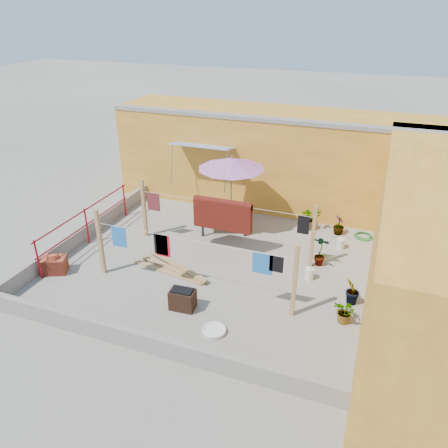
{
  "coord_description": "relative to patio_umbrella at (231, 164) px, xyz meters",
  "views": [
    {
      "loc": [
        3.86,
        -9.36,
        6.26
      ],
      "look_at": [
        0.22,
        0.3,
        1.1
      ],
      "focal_mm": 35.0,
      "sensor_mm": 36.0,
      "label": 1
    }
  ],
  "objects": [
    {
      "name": "ground",
      "position": [
        0.22,
        -2.08,
        -2.15
      ],
      "size": [
        80.0,
        80.0,
        0.0
      ],
      "primitive_type": "plane",
      "color": "#9E998E",
      "rests_on": "ground"
    },
    {
      "name": "wall_back",
      "position": [
        0.72,
        2.61,
        -0.54
      ],
      "size": [
        11.0,
        3.27,
        3.21
      ],
      "color": "gold",
      "rests_on": "ground"
    },
    {
      "name": "wall_right",
      "position": [
        5.42,
        -2.08,
        -0.55
      ],
      "size": [
        2.4,
        9.0,
        3.2
      ],
      "primitive_type": "cube",
      "color": "gold",
      "rests_on": "ground"
    },
    {
      "name": "parapet_front",
      "position": [
        0.22,
        -5.66,
        -1.93
      ],
      "size": [
        8.3,
        0.16,
        0.44
      ],
      "primitive_type": "cube",
      "color": "gray",
      "rests_on": "ground"
    },
    {
      "name": "parapet_left",
      "position": [
        -3.86,
        -2.08,
        -1.93
      ],
      "size": [
        0.16,
        7.3,
        0.44
      ],
      "primitive_type": "cube",
      "color": "gray",
      "rests_on": "ground"
    },
    {
      "name": "red_railing",
      "position": [
        -3.63,
        -2.28,
        -1.43
      ],
      "size": [
        0.05,
        4.2,
        1.1
      ],
      "color": "#9F0F19",
      "rests_on": "ground"
    },
    {
      "name": "clothesline_rig",
      "position": [
        0.21,
        -1.56,
        -1.08
      ],
      "size": [
        5.09,
        2.35,
        1.8
      ],
      "color": "tan",
      "rests_on": "ground"
    },
    {
      "name": "patio_umbrella",
      "position": [
        0.0,
        0.0,
        0.0
      ],
      "size": [
        2.61,
        2.61,
        2.4
      ],
      "color": "gray",
      "rests_on": "ground"
    },
    {
      "name": "outdoor_table",
      "position": [
        -0.15,
        -0.21,
        -1.53
      ],
      "size": [
        1.63,
        1.2,
        0.69
      ],
      "color": "black",
      "rests_on": "ground"
    },
    {
      "name": "brick_stack",
      "position": [
        -3.48,
        -3.93,
        -1.93
      ],
      "size": [
        0.72,
        0.63,
        0.52
      ],
      "color": "#A83926",
      "rests_on": "ground"
    },
    {
      "name": "lumber_pile",
      "position": [
        -0.62,
        -2.8,
        -2.08
      ],
      "size": [
        2.27,
        0.99,
        0.14
      ],
      "color": "tan",
      "rests_on": "ground"
    },
    {
      "name": "brazier",
      "position": [
        0.31,
        -4.13,
        -1.9
      ],
      "size": [
        0.6,
        0.42,
        0.51
      ],
      "color": "black",
      "rests_on": "ground"
    },
    {
      "name": "white_basin",
      "position": [
        1.3,
        -4.66,
        -2.1
      ],
      "size": [
        0.52,
        0.52,
        0.09
      ],
      "color": "silver",
      "rests_on": "ground"
    },
    {
      "name": "water_jug_a",
      "position": [
        2.81,
        -1.9,
        -2.0
      ],
      "size": [
        0.23,
        0.23,
        0.35
      ],
      "color": "silver",
      "rests_on": "ground"
    },
    {
      "name": "water_jug_b",
      "position": [
        3.35,
        -0.0,
        -2.0
      ],
      "size": [
        0.22,
        0.22,
        0.35
      ],
      "color": "silver",
      "rests_on": "ground"
    },
    {
      "name": "green_hose",
      "position": [
        3.92,
        0.94,
        -2.11
      ],
      "size": [
        0.55,
        0.55,
        0.08
      ],
      "color": "#1A7825",
      "rests_on": "ground"
    },
    {
      "name": "plant_back_a",
      "position": [
        2.28,
        0.94,
        -1.79
      ],
      "size": [
        0.86,
        0.84,
        0.73
      ],
      "primitive_type": "imported",
      "rotation": [
        0.0,
        0.0,
        0.61
      ],
      "color": "#245819",
      "rests_on": "ground"
    },
    {
      "name": "plant_back_b",
      "position": [
        3.18,
        0.88,
        -1.85
      ],
      "size": [
        0.4,
        0.4,
        0.59
      ],
      "primitive_type": "imported",
      "rotation": [
        0.0,
        0.0,
        1.79
      ],
      "color": "#245819",
      "rests_on": "ground"
    },
    {
      "name": "plant_right_a",
      "position": [
        2.95,
        -1.13,
        -1.7
      ],
      "size": [
        0.51,
        0.38,
        0.9
      ],
      "primitive_type": "imported",
      "rotation": [
        0.0,
        0.0,
        3.02
      ],
      "color": "#245819",
      "rests_on": "ground"
    },
    {
      "name": "plant_right_b",
      "position": [
        3.92,
        -2.61,
        -1.79
      ],
      "size": [
        0.38,
        0.45,
        0.73
      ],
      "primitive_type": "imported",
      "rotation": [
        0.0,
        0.0,
        4.55
      ],
      "color": "#245819",
      "rests_on": "ground"
    },
    {
      "name": "plant_right_c",
      "position": [
        3.87,
        -3.34,
        -1.87
      ],
      "size": [
        0.66,
        0.64,
        0.55
      ],
      "primitive_type": "imported",
      "rotation": [
        0.0,
        0.0,
        5.66
      ],
      "color": "#245819",
      "rests_on": "ground"
    }
  ]
}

